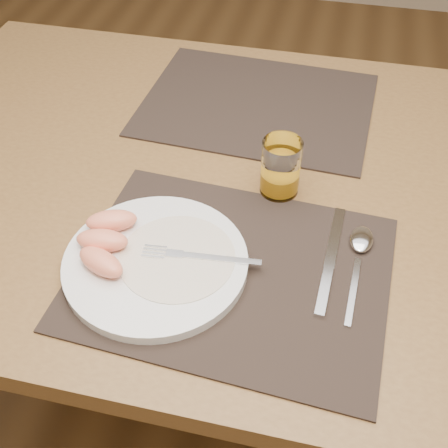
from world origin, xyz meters
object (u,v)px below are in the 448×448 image
Objects in this scene: spoon at (360,246)px; fork at (191,256)px; placemat_near at (232,271)px; table at (249,210)px; placemat_far at (257,104)px; knife at (329,267)px; plate at (156,263)px; juice_glass at (280,170)px.

fork is at bearing -160.48° from spoon.
fork is (-0.06, -0.00, 0.02)m from placemat_near.
spoon is (0.18, 0.08, 0.01)m from placemat_near.
fork is at bearing -101.74° from table.
spoon is at bearing 25.26° from placemat_near.
placemat_far is at bearing 122.19° from spoon.
knife is (0.18, -0.40, 0.00)m from placemat_far.
plate reaches higher than knife.
table is 6.35× the size of knife.
plate is at bearing -162.05° from fork.
placemat_near is 0.14m from knife.
spoon is 1.96× the size of juice_glass.
plate is at bearing -111.88° from table.
juice_glass is (-0.10, 0.16, 0.04)m from knife.
juice_glass is (0.08, -0.25, 0.05)m from placemat_far.
plate is 1.41× the size of spoon.
fork is 0.26m from spoon.
fork is 0.22m from juice_glass.
fork reaches higher than placemat_far.
table is 0.27m from plate.
placemat_near is 0.20m from spoon.
spoon reaches higher than placemat_near.
fork is 0.80× the size of knife.
placemat_near is 0.06m from fork.
fork is 1.79× the size of juice_glass.
plate is 1.54× the size of fork.
fork is at bearing 17.95° from plate.
fork reaches higher than placemat_near.
spoon is (0.20, -0.14, 0.09)m from table.
spoon is at bearing 19.52° from fork.
juice_glass reaches higher than placemat_near.
knife reaches higher than placemat_far.
table is 0.25m from spoon.
plate is at bearing -125.73° from juice_glass.
fork is (0.05, 0.02, 0.01)m from plate.
knife reaches higher than table.
juice_glass is at bearing -28.17° from table.
table is 0.25m from fork.
placemat_far is at bearing 81.70° from plate.
plate is at bearing -168.13° from knife.
spoon reaches higher than placemat_far.
knife is 0.07m from spoon.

